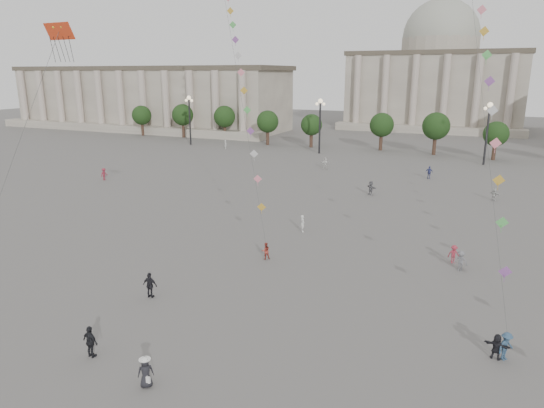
% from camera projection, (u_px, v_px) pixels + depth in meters
% --- Properties ---
extents(ground, '(360.00, 360.00, 0.00)m').
position_uv_depth(ground, '(178.00, 346.00, 28.27)').
color(ground, '#54514F').
rests_on(ground, ground).
extents(hall_west, '(84.00, 26.22, 17.20)m').
position_uv_depth(hall_west, '(147.00, 98.00, 138.32)').
color(hall_west, gray).
rests_on(hall_west, ground).
extents(hall_central, '(48.30, 34.30, 35.50)m').
position_uv_depth(hall_central, '(437.00, 77.00, 138.43)').
color(hall_central, gray).
rests_on(hall_central, ground).
extents(tree_row, '(137.12, 5.12, 8.00)m').
position_uv_depth(tree_row, '(405.00, 125.00, 95.60)').
color(tree_row, '#34221A').
rests_on(tree_row, ground).
extents(lamp_post_far_west, '(2.00, 0.90, 10.65)m').
position_uv_depth(lamp_post_far_west, '(189.00, 111.00, 105.74)').
color(lamp_post_far_west, '#262628').
rests_on(lamp_post_far_west, ground).
extents(lamp_post_mid_west, '(2.00, 0.90, 10.65)m').
position_uv_depth(lamp_post_mid_west, '(320.00, 116.00, 93.94)').
color(lamp_post_mid_west, '#262628').
rests_on(lamp_post_mid_west, ground).
extents(lamp_post_mid_east, '(2.00, 0.90, 10.65)m').
position_uv_depth(lamp_post_mid_east, '(488.00, 122.00, 82.14)').
color(lamp_post_mid_east, '#262628').
rests_on(lamp_post_mid_east, ground).
extents(person_crowd_0, '(1.16, 0.62, 1.89)m').
position_uv_depth(person_crowd_0, '(429.00, 172.00, 72.83)').
color(person_crowd_0, '#3A4283').
rests_on(person_crowd_0, ground).
extents(person_crowd_2, '(0.78, 1.22, 1.80)m').
position_uv_depth(person_crowd_2, '(104.00, 174.00, 71.76)').
color(person_crowd_2, maroon).
rests_on(person_crowd_2, ground).
extents(person_crowd_3, '(1.44, 0.66, 1.50)m').
position_uv_depth(person_crowd_3, '(497.00, 347.00, 26.82)').
color(person_crowd_3, black).
rests_on(person_crowd_3, ground).
extents(person_crowd_4, '(1.83, 1.25, 1.89)m').
position_uv_depth(person_crowd_4, '(325.00, 163.00, 80.21)').
color(person_crowd_4, silver).
rests_on(person_crowd_4, ground).
extents(person_crowd_6, '(1.21, 0.87, 1.69)m').
position_uv_depth(person_crowd_6, '(461.00, 261.00, 38.80)').
color(person_crowd_6, slate).
rests_on(person_crowd_6, ground).
extents(person_crowd_7, '(1.40, 1.33, 1.58)m').
position_uv_depth(person_crowd_7, '(494.00, 194.00, 60.31)').
color(person_crowd_7, beige).
rests_on(person_crowd_7, ground).
extents(person_crowd_8, '(1.16, 0.96, 1.56)m').
position_uv_depth(person_crowd_8, '(454.00, 254.00, 40.44)').
color(person_crowd_8, '#9E2B3B').
rests_on(person_crowd_8, ground).
extents(person_crowd_10, '(0.66, 0.77, 1.79)m').
position_uv_depth(person_crowd_10, '(226.00, 144.00, 101.60)').
color(person_crowd_10, silver).
rests_on(person_crowd_10, ground).
extents(person_crowd_12, '(1.67, 1.51, 1.85)m').
position_uv_depth(person_crowd_12, '(371.00, 188.00, 63.02)').
color(person_crowd_12, slate).
rests_on(person_crowd_12, ground).
extents(person_crowd_13, '(0.69, 0.75, 1.72)m').
position_uv_depth(person_crowd_13, '(303.00, 223.00, 48.42)').
color(person_crowd_13, silver).
rests_on(person_crowd_13, ground).
extents(tourist_1, '(1.15, 0.60, 1.88)m').
position_uv_depth(tourist_1, '(91.00, 342.00, 26.94)').
color(tourist_1, black).
rests_on(tourist_1, ground).
extents(tourist_4, '(1.12, 0.55, 1.86)m').
position_uv_depth(tourist_4, '(150.00, 285.00, 34.14)').
color(tourist_4, black).
rests_on(tourist_4, ground).
extents(kite_flyer_0, '(0.92, 0.89, 1.49)m').
position_uv_depth(kite_flyer_0, '(266.00, 251.00, 41.27)').
color(kite_flyer_0, '#9B352A').
rests_on(kite_flyer_0, ground).
extents(kite_flyer_1, '(1.14, 1.22, 1.66)m').
position_uv_depth(kite_flyer_1, '(506.00, 346.00, 26.71)').
color(kite_flyer_1, '#2E4B69').
rests_on(kite_flyer_1, ground).
extents(hat_person, '(0.95, 0.92, 1.69)m').
position_uv_depth(hat_person, '(146.00, 371.00, 24.39)').
color(hat_person, black).
rests_on(hat_person, ground).
extents(dragon_kite, '(2.22, 6.13, 20.16)m').
position_uv_depth(dragon_kite, '(60.00, 45.00, 30.84)').
color(dragon_kite, red).
rests_on(dragon_kite, ground).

